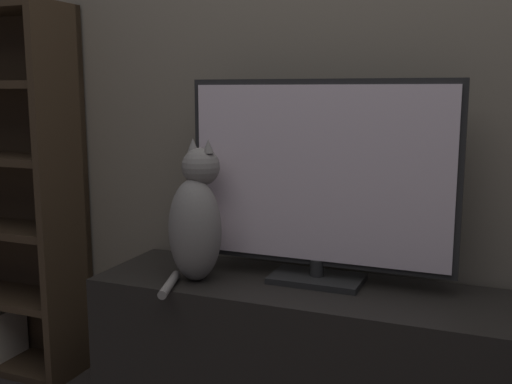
{
  "coord_description": "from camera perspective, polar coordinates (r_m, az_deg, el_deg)",
  "views": [
    {
      "loc": [
        0.46,
        -0.8,
        1.16
      ],
      "look_at": [
        -0.26,
        0.96,
        0.84
      ],
      "focal_mm": 42.0,
      "sensor_mm": 36.0,
      "label": 1
    }
  ],
  "objects": [
    {
      "name": "cat",
      "position": [
        1.97,
        -5.68,
        -2.75
      ],
      "size": [
        0.22,
        0.32,
        0.47
      ],
      "rotation": [
        0.0,
        0.0,
        -0.29
      ],
      "color": "gray",
      "rests_on": "tv_stand"
    },
    {
      "name": "wall_back",
      "position": [
        2.08,
        9.71,
        13.26
      ],
      "size": [
        4.8,
        0.05,
        2.6
      ],
      "color": "#756B5B",
      "rests_on": "ground_plane"
    },
    {
      "name": "tv_stand",
      "position": [
        2.03,
        7.21,
        -16.47
      ],
      "size": [
        1.58,
        0.42,
        0.54
      ],
      "color": "black",
      "rests_on": "ground_plane"
    },
    {
      "name": "tv",
      "position": [
        1.92,
        6.0,
        1.1
      ],
      "size": [
        0.88,
        0.18,
        0.66
      ],
      "color": "black",
      "rests_on": "tv_stand"
    }
  ]
}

